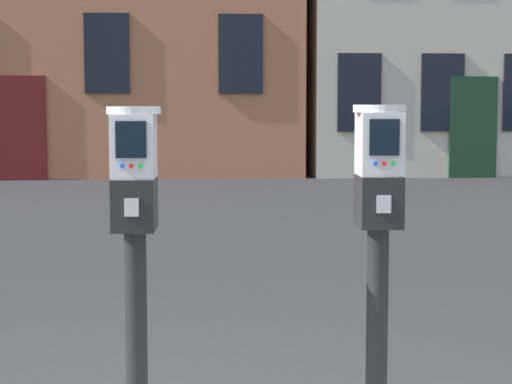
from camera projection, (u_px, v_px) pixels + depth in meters
parking_meter_near_kerb at (135, 215)px, 3.71m from camera, size 0.22×0.26×1.39m
parking_meter_twin_adjacent at (378, 212)px, 3.77m from camera, size 0.22×0.26×1.40m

